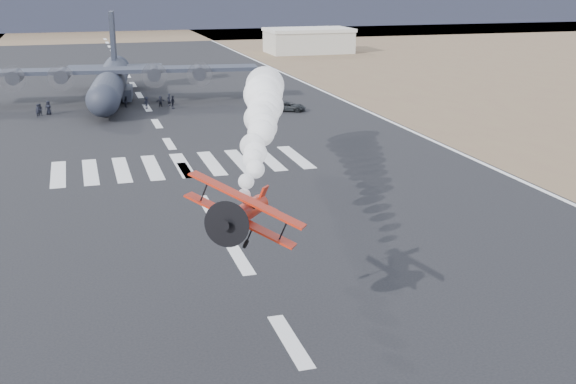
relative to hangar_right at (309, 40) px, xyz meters
name	(u,v)px	position (x,y,z in m)	size (l,w,h in m)	color
scrub_far	(101,33)	(-46.00, 80.00, -3.01)	(500.00, 80.00, 0.00)	brown
runway_markings	(169,144)	(-46.00, -90.00, -3.00)	(60.00, 260.00, 0.01)	silver
ridge_seg_d	(96,8)	(-46.00, 110.00, 3.49)	(150.00, 50.00, 13.00)	slate
ridge_seg_e	(268,4)	(19.00, 110.00, 4.49)	(150.00, 50.00, 15.00)	slate
ridge_seg_g	(553,3)	(149.00, 110.00, 3.49)	(150.00, 50.00, 13.00)	slate
hangar_right	(309,40)	(0.00, 0.00, 0.00)	(20.50, 12.50, 5.90)	#A6A193
aerobatic_biplane	(245,213)	(-48.13, -137.21, 4.05)	(5.91, 5.87, 3.65)	#B61D0C
smoke_trail	(264,101)	(-39.29, -107.08, 4.34)	(12.60, 37.35, 3.95)	white
transport_aircraft	(111,80)	(-50.53, -58.74, 0.27)	(44.08, 36.19, 12.71)	black
support_vehicle	(289,107)	(-27.07, -74.23, -2.36)	(2.15, 4.67, 1.30)	black
crew_a	(38,111)	(-60.77, -69.16, -2.11)	(0.66, 0.54, 1.81)	black
crew_b	(40,110)	(-60.55, -68.09, -2.17)	(0.82, 0.50, 1.68)	black
crew_c	(147,103)	(-46.12, -66.86, -2.13)	(1.13, 0.53, 1.75)	black
crew_d	(173,102)	(-42.53, -67.67, -2.06)	(1.11, 0.57, 1.90)	black
crew_e	(48,108)	(-59.49, -67.36, -2.07)	(0.92, 0.57, 1.88)	black
crew_f	(160,101)	(-44.03, -65.78, -2.19)	(1.51, 0.49, 1.63)	black
crew_g	(169,100)	(-42.75, -65.20, -2.11)	(0.66, 0.54, 1.81)	black
crew_h	(126,102)	(-48.82, -64.55, -2.22)	(0.77, 0.47, 1.57)	black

